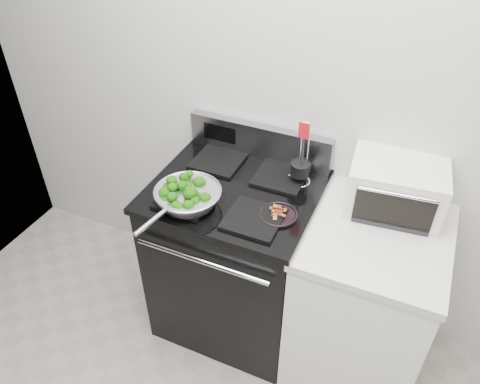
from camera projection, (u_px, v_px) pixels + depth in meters
The scene contains 8 objects.
back_wall at pixel (325, 93), 2.12m from camera, with size 4.00×0.02×2.70m, color #B5B2AC.
gas_range at pixel (236, 256), 2.51m from camera, with size 0.79×0.69×1.13m.
counter at pixel (362, 301), 2.30m from camera, with size 0.62×0.68×0.92m.
skillet at pixel (187, 196), 2.10m from camera, with size 0.31×0.49×0.07m.
broccoli_pile at pixel (188, 192), 2.09m from camera, with size 0.24×0.24×0.08m, color black, non-canonical shape.
bacon_plate at pixel (279, 213), 2.05m from camera, with size 0.17×0.17×0.04m.
utensil_holder at pixel (300, 172), 2.22m from camera, with size 0.11×0.11×0.34m.
toaster_oven at pixel (396, 187), 2.09m from camera, with size 0.44×0.35×0.24m.
Camera 1 is at (0.44, -0.19, 2.31)m, focal length 35.00 mm.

